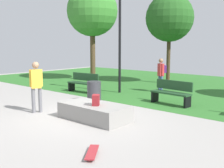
% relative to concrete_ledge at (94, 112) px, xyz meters
% --- Properties ---
extents(ground_plane, '(28.00, 28.00, 0.00)m').
position_rel_concrete_ledge_xyz_m(ground_plane, '(-0.68, -0.00, -0.24)').
color(ground_plane, '#9E9993').
extents(grass_lawn, '(26.60, 11.67, 0.01)m').
position_rel_concrete_ledge_xyz_m(grass_lawn, '(-0.68, 8.16, -0.24)').
color(grass_lawn, '#2D6B28').
rests_on(grass_lawn, ground_plane).
extents(concrete_ledge, '(2.20, 1.09, 0.48)m').
position_rel_concrete_ledge_xyz_m(concrete_ledge, '(0.00, 0.00, 0.00)').
color(concrete_ledge, gray).
rests_on(concrete_ledge, ground_plane).
extents(backpack_on_ledge, '(0.33, 0.34, 0.32)m').
position_rel_concrete_ledge_xyz_m(backpack_on_ledge, '(0.15, -0.08, 0.40)').
color(backpack_on_ledge, maroon).
rests_on(backpack_on_ledge, concrete_ledge).
extents(skater_performing_trick, '(0.33, 0.39, 1.72)m').
position_rel_concrete_ledge_xyz_m(skater_performing_trick, '(-2.09, -0.64, 0.77)').
color(skater_performing_trick, slate).
rests_on(skater_performing_trick, ground_plane).
extents(skateboard_by_ledge, '(0.64, 0.76, 0.08)m').
position_rel_concrete_ledge_xyz_m(skateboard_by_ledge, '(1.91, -1.99, -0.18)').
color(skateboard_by_ledge, '#A5262D').
rests_on(skateboard_by_ledge, ground_plane).
extents(park_bench_far_right, '(1.64, 0.61, 0.91)m').
position_rel_concrete_ledge_xyz_m(park_bench_far_right, '(0.68, 3.50, 0.24)').
color(park_bench_far_right, '#1E4223').
rests_on(park_bench_far_right, ground_plane).
extents(park_bench_far_left, '(1.63, 0.60, 0.91)m').
position_rel_concrete_ledge_xyz_m(park_bench_far_left, '(-3.86, 3.14, 0.24)').
color(park_bench_far_left, '#1E4223').
rests_on(park_bench_far_left, ground_plane).
extents(tree_leaning_ash, '(3.15, 3.15, 5.92)m').
position_rel_concrete_ledge_xyz_m(tree_leaning_ash, '(-6.68, 6.58, 4.07)').
color(tree_leaning_ash, '#4C3823').
rests_on(tree_leaning_ash, grass_lawn).
extents(tree_tall_oak, '(2.74, 2.74, 5.17)m').
position_rel_concrete_ledge_xyz_m(tree_tall_oak, '(-2.38, 8.53, 3.54)').
color(tree_tall_oak, '#42301E').
rests_on(tree_tall_oak, grass_lawn).
extents(lamp_post, '(0.28, 0.28, 4.60)m').
position_rel_concrete_ledge_xyz_m(lamp_post, '(-2.49, 4.21, 2.52)').
color(lamp_post, black).
rests_on(lamp_post, ground_plane).
extents(trash_bin, '(0.56, 0.56, 0.82)m').
position_rel_concrete_ledge_xyz_m(trash_bin, '(-1.94, 1.93, 0.17)').
color(trash_bin, '#333338').
rests_on(trash_bin, ground_plane).
extents(pedestrian_with_backpack, '(0.43, 0.44, 1.63)m').
position_rel_concrete_ledge_xyz_m(pedestrian_with_backpack, '(-1.07, 5.60, 0.73)').
color(pedestrian_with_backpack, '#3F5184').
rests_on(pedestrian_with_backpack, ground_plane).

